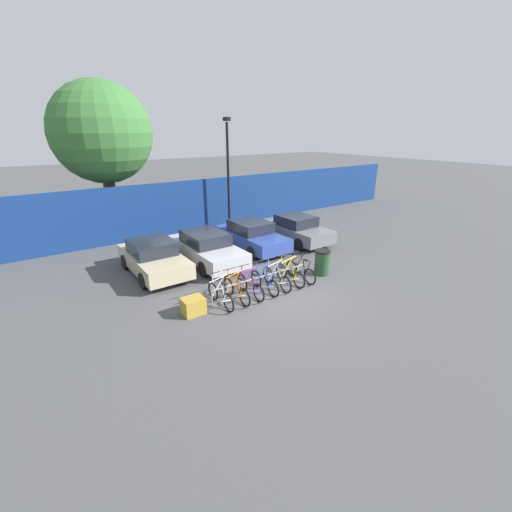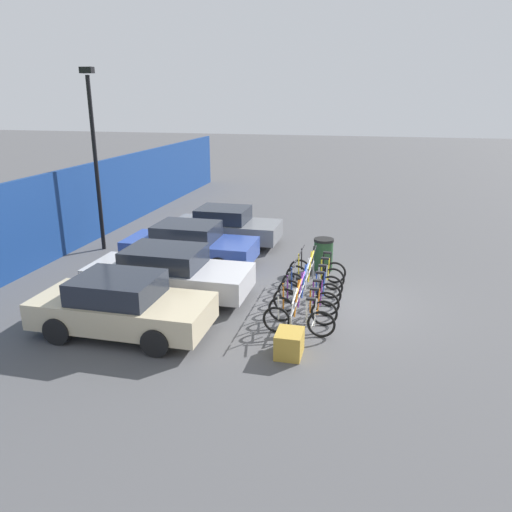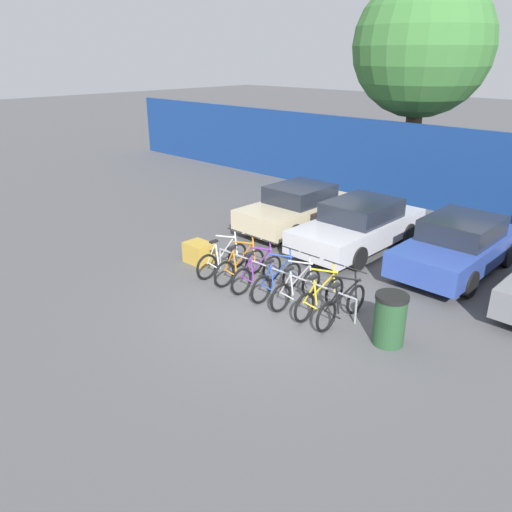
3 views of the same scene
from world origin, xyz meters
name	(u,v)px [view 1 (image 1 of 3)]	position (x,y,z in m)	size (l,w,h in m)	color
ground_plane	(281,294)	(0.00, 0.00, 0.00)	(120.00, 120.00, 0.00)	#4C4C4F
hoarding_wall	(174,208)	(0.00, 9.50, 1.46)	(36.00, 0.16, 2.92)	navy
bike_rack	(261,278)	(-0.38, 0.68, 0.49)	(4.16, 0.04, 0.57)	gray
bicycle_white	(220,295)	(-2.19, 0.53, 0.38)	(0.68, 1.71, 1.05)	black
bicycle_orange	(236,291)	(-1.56, 0.53, 0.38)	(0.68, 1.71, 1.05)	black
bicycle_purple	(250,286)	(-0.98, 0.53, 0.38)	(0.68, 1.71, 1.05)	black
bicycle_blue	(264,282)	(-0.35, 0.53, 0.38)	(0.68, 1.71, 1.05)	black
bicycle_silver	(277,278)	(0.22, 0.53, 0.38)	(0.68, 1.71, 1.05)	black
bicycle_yellow	(290,274)	(0.87, 0.53, 0.38)	(0.68, 1.71, 1.05)	black
bicycle_black	(301,271)	(1.43, 0.53, 0.38)	(0.68, 1.71, 1.05)	black
car_beige	(153,257)	(-3.03, 4.54, 0.69)	(1.91, 4.09, 1.40)	#C1B28E
car_silver	(207,248)	(-0.68, 4.39, 0.69)	(1.91, 4.47, 1.40)	#B7B7BC
car_blue	(251,235)	(2.01, 4.78, 0.69)	(1.91, 4.25, 1.40)	#2D479E
car_grey	(297,229)	(4.60, 4.34, 0.69)	(1.91, 3.97, 1.40)	slate
lamp_post	(228,170)	(2.99, 8.50, 3.47)	(0.24, 0.44, 6.24)	black
trash_bin	(322,262)	(2.55, 0.47, 0.52)	(0.63, 0.63, 1.03)	#234728
cargo_crate	(193,306)	(-3.18, 0.57, 0.28)	(0.70, 0.56, 0.55)	#B28C33
tree_behind_hoarding	(102,134)	(-2.85, 11.30, 5.41)	(5.11, 5.11, 8.00)	brown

